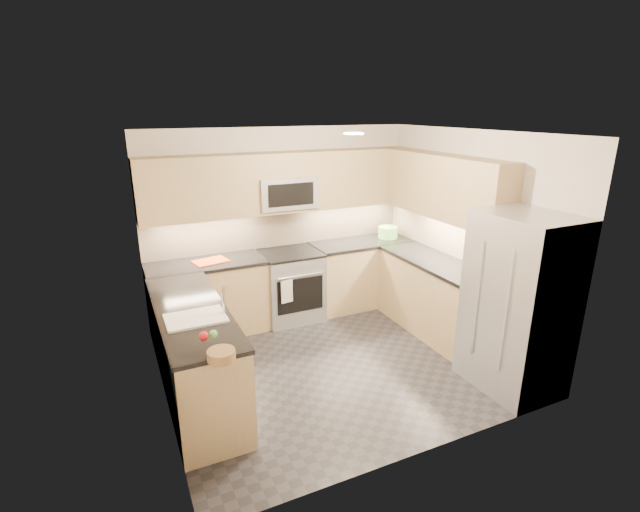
{
  "coord_description": "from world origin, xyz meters",
  "views": [
    {
      "loc": [
        -2.07,
        -4.11,
        2.75
      ],
      "look_at": [
        0.0,
        0.35,
        1.15
      ],
      "focal_mm": 26.0,
      "sensor_mm": 36.0,
      "label": 1
    }
  ],
  "objects": [
    {
      "name": "fridge_handle_left",
      "position": [
        1.08,
        -1.33,
        0.95
      ],
      "size": [
        0.02,
        0.02,
        1.2
      ],
      "primitive_type": "cylinder",
      "color": "#B2B5BA",
      "rests_on": "refrigerator"
    },
    {
      "name": "fruit_apple",
      "position": [
        -1.54,
        -0.82,
        1.05
      ],
      "size": [
        0.08,
        0.08,
        0.08
      ],
      "primitive_type": "sphere",
      "color": "#B0141C",
      "rests_on": "fruit_basket"
    },
    {
      "name": "sink_basin",
      "position": [
        -1.5,
        -0.25,
        0.88
      ],
      "size": [
        0.52,
        0.38,
        0.16
      ],
      "primitive_type": "cube",
      "color": "white",
      "rests_on": "base_cab_peninsula"
    },
    {
      "name": "wall_left",
      "position": [
        -1.8,
        0.0,
        1.25
      ],
      "size": [
        0.02,
        3.2,
        2.5
      ],
      "primitive_type": "cube",
      "color": "beige",
      "rests_on": "floor"
    },
    {
      "name": "fruit_pear",
      "position": [
        -1.46,
        -0.82,
        1.05
      ],
      "size": [
        0.07,
        0.07,
        0.07
      ],
      "primitive_type": "sphere",
      "color": "#53C155",
      "rests_on": "fruit_basket"
    },
    {
      "name": "countertop_back_right",
      "position": [
        1.09,
        1.3,
        0.92
      ],
      "size": [
        1.42,
        0.63,
        0.04
      ],
      "primitive_type": "cube",
      "color": "black",
      "rests_on": "base_cab_back_right"
    },
    {
      "name": "microwave",
      "position": [
        0.0,
        1.4,
        1.7
      ],
      "size": [
        0.76,
        0.4,
        0.4
      ],
      "primitive_type": "cube",
      "color": "#9FA2A7",
      "rests_on": "upper_cab_back"
    },
    {
      "name": "refrigerator",
      "position": [
        1.45,
        -1.15,
        0.9
      ],
      "size": [
        0.7,
        0.9,
        1.8
      ],
      "primitive_type": "cube",
      "color": "#AAACB2",
      "rests_on": "floor"
    },
    {
      "name": "wall_back",
      "position": [
        0.0,
        1.6,
        1.25
      ],
      "size": [
        3.6,
        0.02,
        2.5
      ],
      "primitive_type": "cube",
      "color": "beige",
      "rests_on": "floor"
    },
    {
      "name": "oven_handle",
      "position": [
        0.0,
        0.93,
        0.72
      ],
      "size": [
        0.6,
        0.02,
        0.02
      ],
      "primitive_type": "cylinder",
      "rotation": [
        0.0,
        1.57,
        0.0
      ],
      "color": "#B2B5BA",
      "rests_on": "gas_range"
    },
    {
      "name": "backsplash_right",
      "position": [
        1.8,
        0.45,
        1.2
      ],
      "size": [
        0.01,
        2.3,
        0.51
      ],
      "primitive_type": "cube",
      "color": "tan",
      "rests_on": "wall_right"
    },
    {
      "name": "countertop_peninsula",
      "position": [
        -1.5,
        0.0,
        0.92
      ],
      "size": [
        0.63,
        2.0,
        0.04
      ],
      "primitive_type": "cube",
      "color": "black",
      "rests_on": "base_cab_peninsula"
    },
    {
      "name": "oven_door_glass",
      "position": [
        0.0,
        0.95,
        0.45
      ],
      "size": [
        0.62,
        0.02,
        0.45
      ],
      "primitive_type": "cube",
      "color": "black",
      "rests_on": "gas_range"
    },
    {
      "name": "fruit_basket",
      "position": [
        -1.45,
        -1.03,
        0.98
      ],
      "size": [
        0.25,
        0.25,
        0.08
      ],
      "primitive_type": "cylinder",
      "rotation": [
        0.0,
        0.0,
        -0.18
      ],
      "color": "olive",
      "rests_on": "countertop_peninsula"
    },
    {
      "name": "gas_range",
      "position": [
        0.0,
        1.28,
        0.46
      ],
      "size": [
        0.76,
        0.65,
        0.91
      ],
      "primitive_type": "cube",
      "color": "#A3A7AB",
      "rests_on": "floor"
    },
    {
      "name": "ceiling",
      "position": [
        0.0,
        0.0,
        2.5
      ],
      "size": [
        3.6,
        3.2,
        0.02
      ],
      "primitive_type": "cube",
      "color": "beige",
      "rests_on": "wall_back"
    },
    {
      "name": "base_cab_peninsula",
      "position": [
        -1.5,
        0.0,
        0.45
      ],
      "size": [
        0.6,
        2.0,
        0.9
      ],
      "primitive_type": "cube",
      "color": "tan",
      "rests_on": "floor"
    },
    {
      "name": "dish_towel_check",
      "position": [
        -0.2,
        0.91,
        0.55
      ],
      "size": [
        0.16,
        0.03,
        0.3
      ],
      "primitive_type": "cube",
      "rotation": [
        0.0,
        0.0,
        0.12
      ],
      "color": "silver",
      "rests_on": "oven_handle"
    },
    {
      "name": "base_cab_back_right",
      "position": [
        1.09,
        1.3,
        0.45
      ],
      "size": [
        1.42,
        0.6,
        0.9
      ],
      "primitive_type": "cube",
      "color": "tan",
      "rests_on": "floor"
    },
    {
      "name": "base_cab_back_left",
      "position": [
        -1.09,
        1.3,
        0.45
      ],
      "size": [
        1.42,
        0.6,
        0.9
      ],
      "primitive_type": "cube",
      "color": "tan",
      "rests_on": "floor"
    },
    {
      "name": "fridge_handle_right",
      "position": [
        1.08,
        -0.97,
        0.95
      ],
      "size": [
        0.02,
        0.02,
        1.2
      ],
      "primitive_type": "cylinder",
      "color": "#B2B5BA",
      "rests_on": "refrigerator"
    },
    {
      "name": "floor",
      "position": [
        0.0,
        0.0,
        0.0
      ],
      "size": [
        3.6,
        3.2,
        0.0
      ],
      "primitive_type": "cube",
      "color": "black",
      "rests_on": "ground"
    },
    {
      "name": "base_cab_right",
      "position": [
        1.5,
        0.15,
        0.45
      ],
      "size": [
        0.6,
        1.7,
        0.9
      ],
      "primitive_type": "cube",
      "color": "tan",
      "rests_on": "floor"
    },
    {
      "name": "range_cooktop",
      "position": [
        0.0,
        1.28,
        0.92
      ],
      "size": [
        0.76,
        0.65,
        0.03
      ],
      "primitive_type": "cube",
      "color": "black",
      "rests_on": "gas_range"
    },
    {
      "name": "countertop_right",
      "position": [
        1.5,
        0.15,
        0.92
      ],
      "size": [
        0.63,
        1.7,
        0.04
      ],
      "primitive_type": "cube",
      "color": "black",
      "rests_on": "base_cab_right"
    },
    {
      "name": "wall_right",
      "position": [
        1.8,
        0.0,
        1.25
      ],
      "size": [
        0.02,
        3.2,
        2.5
      ],
      "primitive_type": "cube",
      "color": "beige",
      "rests_on": "floor"
    },
    {
      "name": "faucet",
      "position": [
        -1.24,
        -0.25,
        1.08
      ],
      "size": [
        0.03,
        0.03,
        0.28
      ],
      "primitive_type": "cylinder",
      "color": "silver",
      "rests_on": "countertop_peninsula"
    },
    {
      "name": "upper_cab_back",
      "position": [
        0.0,
        1.43,
        1.83
      ],
      "size": [
        3.6,
        0.35,
        0.75
      ],
      "primitive_type": "cube",
      "color": "tan",
      "rests_on": "wall_back"
    },
    {
      "name": "backsplash_back",
      "position": [
        0.0,
        1.6,
        1.2
      ],
      "size": [
        3.6,
        0.01,
        0.51
      ],
      "primitive_type": "cube",
      "color": "tan",
      "rests_on": "wall_back"
    },
    {
      "name": "wall_front",
      "position": [
        0.0,
        -1.6,
        1.25
      ],
      "size": [
        3.6,
        0.02,
        2.5
      ],
      "primitive_type": "cube",
      "color": "beige",
      "rests_on": "floor"
    },
    {
      "name": "utensil_bowl",
      "position": [
        1.52,
        1.31,
        1.02
      ],
      "size": [
        0.34,
        0.34,
        0.16
      ],
      "primitive_type": "cylinder",
      "rotation": [
        0.0,
        0.0,
        -0.26
      ],
      "color": "#71C353",
      "rests_on": "countertop_back_right"
    },
    {
      "name": "upper_cab_right",
      "position": [
        1.62,
        0.28,
        1.83
      ],
      "size": [
        0.35,
        1.95,
        0.75
      ],
      "primitive_type": "cube",
      "color": "tan",
      "rests_on": "wall_right"
    },
    {
      "name": "countertop_back_left",
      "position": [
        -1.09,
        1.3,
        0.92
      ],
      "size": [
        1.42,
        0.63,
        0.04
      ],
      "primitive_type": "cube",
      "color": "black",
      "rests_on": "base_cab_back_left"
    },
    {
      "name": "cutting_board",
      "position": [
        -1.03,
        1.3,
        0.95
      ],
      "size": [
        0.45,
        0.36,
        0.01
      ],
      "primitive_type": "cube",
      "rotation": [
        0.0,
        0.0,
        0.21
      ],
      "color": "#C43F12",
      "rests_on": "countertop_back_left"
    },
    {
      "name": "microwave_door",
      "position": [
        0.0,
        1.2,
        1.7
      ],
      "size": [
        0.6,
        0.01,
        0.28
      ],
      "primitive_type": "cube",
      "color": "black",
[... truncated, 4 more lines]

